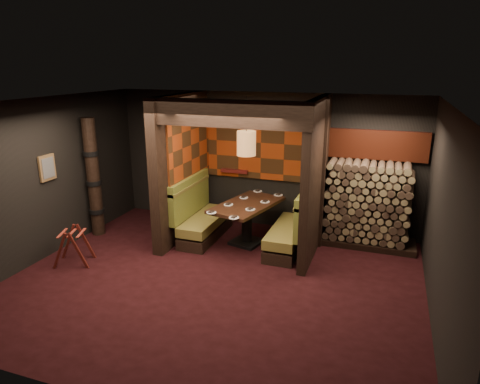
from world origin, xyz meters
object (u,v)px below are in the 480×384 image
booth_bench_right (293,230)px  dining_table (247,215)px  totem_column (93,178)px  pendant_lamp (246,143)px  firewood_stack (372,205)px  luggage_rack (73,245)px  booth_bench_left (201,218)px

booth_bench_right → dining_table: (-0.91, -0.01, 0.19)m
totem_column → booth_bench_right: bearing=7.9°
booth_bench_right → pendant_lamp: (-0.91, -0.06, 1.60)m
booth_bench_right → firewood_stack: 1.58m
luggage_rack → firewood_stack: size_ratio=0.44×
booth_bench_right → booth_bench_left: bearing=180.0°
dining_table → totem_column: bearing=-170.1°
booth_bench_right → firewood_stack: size_ratio=0.92×
booth_bench_right → dining_table: 0.93m
booth_bench_right → pendant_lamp: pendant_lamp is taller
booth_bench_left → pendant_lamp: bearing=-3.7°
booth_bench_left → firewood_stack: bearing=12.2°
luggage_rack → totem_column: totem_column is taller
totem_column → firewood_stack: size_ratio=1.39×
booth_bench_right → firewood_stack: bearing=27.3°
firewood_stack → totem_column: bearing=-166.8°
pendant_lamp → firewood_stack: size_ratio=0.62×
booth_bench_left → booth_bench_right: (1.89, 0.00, 0.00)m
pendant_lamp → booth_bench_left: bearing=176.3°
booth_bench_left → booth_bench_right: 1.89m
booth_bench_right → luggage_rack: bearing=-152.4°
booth_bench_right → totem_column: totem_column is taller
firewood_stack → booth_bench_left: bearing=-167.8°
totem_column → booth_bench_left: bearing=14.8°
dining_table → luggage_rack: dining_table is taller
pendant_lamp → totem_column: pendant_lamp is taller
dining_table → luggage_rack: 3.19m
luggage_rack → totem_column: 1.61m
booth_bench_right → pendant_lamp: bearing=-176.0°
luggage_rack → totem_column: size_ratio=0.32×
booth_bench_left → luggage_rack: booth_bench_left is taller
booth_bench_left → luggage_rack: 2.46m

